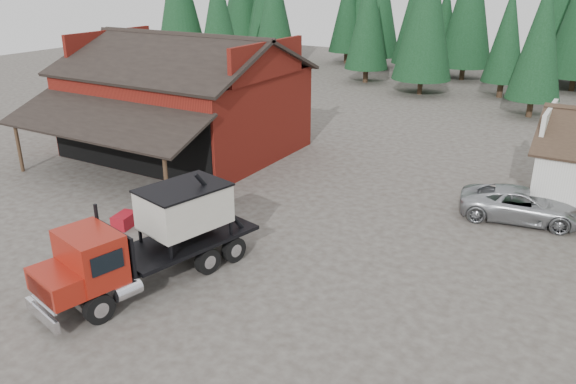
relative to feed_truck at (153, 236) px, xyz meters
The scene contains 9 objects.
ground 3.81m from the feed_truck, 61.65° to the left, with size 120.00×120.00×0.00m, color #423A34.
red_barn 15.97m from the feed_truck, 126.11° to the left, with size 12.80×13.63×7.18m.
conifer_backdrop 45.04m from the feed_truck, 87.95° to the left, with size 76.00×16.00×16.00m, color #113317, non-canonical shape.
near_pine_a 37.38m from the feed_truck, 123.36° to the left, with size 4.40×4.40×11.40m.
near_pine_b 34.09m from the feed_truck, 77.01° to the left, with size 3.96×3.96×10.40m.
near_pine_d 37.48m from the feed_truck, 93.70° to the left, with size 5.28×5.28×13.40m.
feed_truck is the anchor object (origin of this frame).
silver_car 16.22m from the feed_truck, 49.81° to the left, with size 2.45×5.32×1.48m, color #AAADB1.
equip_box 5.36m from the feed_truck, 148.33° to the left, with size 0.70×1.10×0.60m, color maroon.
Camera 1 is at (11.62, -15.90, 10.52)m, focal length 35.00 mm.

